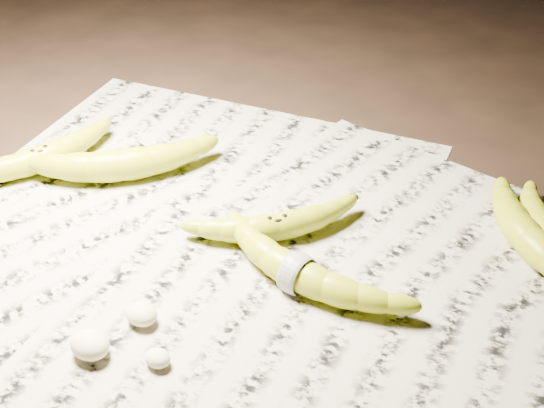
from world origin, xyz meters
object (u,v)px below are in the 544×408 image
Objects in this scene: banana_left_a at (40,156)px; banana_left_b at (120,163)px; banana_upper_a at (530,238)px; banana_center at (277,224)px; banana_taped at (297,271)px.

banana_left_b is (0.10, 0.05, 0.00)m from banana_left_a.
banana_left_b reaches higher than banana_upper_a.
banana_upper_a is (0.58, 0.21, 0.00)m from banana_left_a.
banana_center is (0.33, 0.06, -0.00)m from banana_left_a.
banana_left_b is 0.99× the size of banana_taped.
banana_center is at bearing 143.25° from banana_taped.
banana_left_b is at bearing -48.62° from banana_left_a.
banana_taped is at bearing -72.74° from banana_left_a.
banana_left_b is 1.09× the size of banana_upper_a.
banana_left_b is at bearing -124.75° from banana_upper_a.
banana_left_b reaches higher than banana_center.
banana_taped is at bearing -95.26° from banana_upper_a.
banana_taped is (0.40, 0.01, 0.00)m from banana_left_a.
banana_upper_a reaches higher than banana_left_a.
banana_upper_a is (0.24, 0.14, 0.00)m from banana_center.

